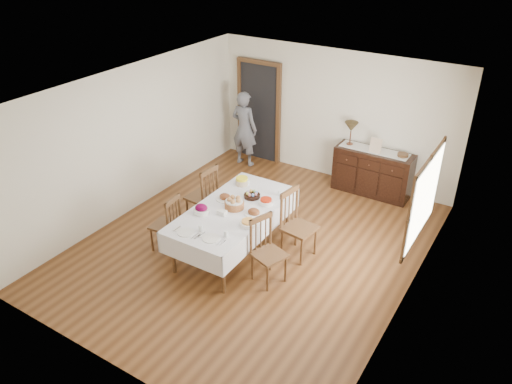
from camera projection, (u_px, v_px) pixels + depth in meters
The scene contains 26 objects.
ground at pixel (253, 245), 8.19m from camera, with size 6.00×6.00×0.00m, color brown.
room_shell at pixel (259, 142), 7.78m from camera, with size 5.02×6.02×2.65m.
dining_table at pixel (234, 214), 7.75m from camera, with size 1.16×2.26×0.77m.
chair_left_near at pixel (168, 223), 7.87m from camera, with size 0.45×0.45×0.97m.
chair_left_far at pixel (204, 195), 8.55m from camera, with size 0.48×0.48×1.09m.
chair_right_near at pixel (267, 250), 7.19m from camera, with size 0.54×0.54×1.03m.
chair_right_far at pixel (296, 223), 7.72m from camera, with size 0.53×0.53×1.12m.
sideboard at pixel (373, 172), 9.53m from camera, with size 1.47×0.54×0.88m.
person at pixel (244, 126), 10.47m from camera, with size 0.54×0.35×1.73m, color slate.
bread_basket at pixel (234, 204), 7.69m from camera, with size 0.31×0.31×0.19m.
egg_basket at pixel (252, 195), 8.00m from camera, with size 0.27×0.27×0.11m.
ham_platter_a at pixel (225, 197), 7.95m from camera, with size 0.30×0.30×0.11m.
ham_platter_b at pixel (254, 212), 7.55m from camera, with size 0.28×0.28×0.11m.
beet_bowl at pixel (201, 209), 7.56m from camera, with size 0.24×0.24×0.15m.
carrot_bowl at pixel (266, 202), 7.82m from camera, with size 0.23×0.23×0.09m.
pineapple_bowl at pixel (242, 181), 8.37m from camera, with size 0.22×0.22×0.13m.
casserole_dish at pixel (248, 223), 7.28m from camera, with size 0.26×0.26×0.08m.
butter_dish at pixel (222, 212), 7.54m from camera, with size 0.14×0.09×0.07m.
setting_left at pixel (191, 231), 7.13m from camera, with size 0.42×0.31×0.10m.
setting_right at pixel (216, 237), 7.00m from camera, with size 0.42×0.31×0.10m.
glass_far_a at pixel (248, 183), 8.36m from camera, with size 0.07×0.07×0.09m.
glass_far_b at pixel (280, 193), 8.03m from camera, with size 0.07×0.07×0.10m.
runner at pixel (374, 150), 9.35m from camera, with size 1.30×0.35×0.01m.
table_lamp at pixel (351, 127), 9.41m from camera, with size 0.26×0.26×0.46m.
picture_frame at pixel (376, 146), 9.19m from camera, with size 0.22×0.08×0.28m.
deco_bowl at pixel (403, 155), 9.09m from camera, with size 0.20×0.20×0.06m.
Camera 1 is at (3.61, -5.69, 4.74)m, focal length 35.00 mm.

